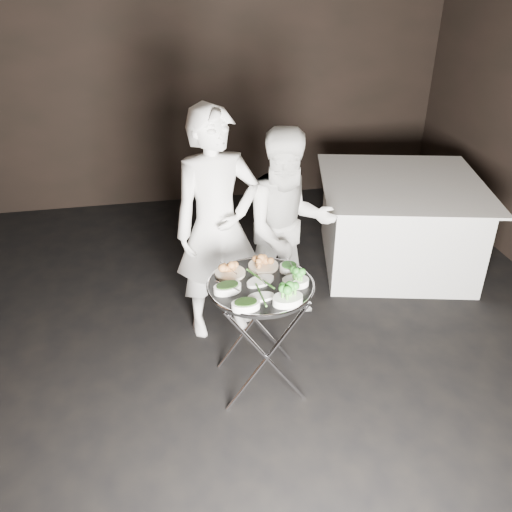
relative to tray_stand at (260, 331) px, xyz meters
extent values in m
cube|color=black|center=(-0.23, -0.16, -0.48)|extent=(6.00, 7.00, 0.05)
cube|color=black|center=(-0.23, 3.36, 1.04)|extent=(6.00, 0.05, 3.00)
cylinder|color=silver|center=(0.00, -0.21, -0.06)|extent=(0.55, 0.03, 0.81)
cylinder|color=silver|center=(0.00, -0.21, -0.06)|extent=(0.55, 0.03, 0.81)
cylinder|color=silver|center=(0.00, 0.21, -0.06)|extent=(0.55, 0.03, 0.81)
cylinder|color=silver|center=(0.00, 0.21, -0.06)|extent=(0.55, 0.03, 0.81)
cylinder|color=silver|center=(-0.23, 0.00, 0.32)|extent=(0.02, 0.47, 0.02)
cylinder|color=silver|center=(0.23, 0.00, 0.32)|extent=(0.02, 0.47, 0.02)
cylinder|color=black|center=(0.00, 0.00, 0.36)|extent=(0.67, 0.67, 0.03)
torus|color=silver|center=(0.00, 0.00, 0.37)|extent=(0.69, 0.69, 0.01)
cylinder|color=beige|center=(-0.17, 0.16, 0.38)|extent=(0.20, 0.20, 0.02)
cylinder|color=beige|center=(0.06, 0.21, 0.38)|extent=(0.20, 0.20, 0.02)
cylinder|color=white|center=(0.22, 0.12, 0.39)|extent=(0.12, 0.12, 0.05)
cylinder|color=silver|center=(-0.18, 0.16, 0.42)|extent=(0.09, 0.17, 0.01)
cylinder|color=silver|center=(0.05, 0.21, 0.42)|extent=(0.10, 0.16, 0.01)
cylinder|color=silver|center=(0.23, 0.13, 0.42)|extent=(0.02, 0.19, 0.01)
cylinder|color=silver|center=(-0.22, -0.05, 0.42)|extent=(0.13, 0.14, 0.01)
cylinder|color=silver|center=(0.22, -0.05, 0.42)|extent=(0.14, 0.13, 0.01)
cylinder|color=silver|center=(0.00, 0.01, 0.42)|extent=(0.04, 0.19, 0.01)
imported|color=silver|center=(-0.18, 0.72, 0.44)|extent=(0.73, 0.55, 1.80)
imported|color=silver|center=(0.38, 0.78, 0.34)|extent=(0.83, 0.67, 1.59)
cube|color=white|center=(1.61, 1.43, -0.05)|extent=(1.30, 1.30, 0.81)
cube|color=white|center=(1.61, 1.43, 0.37)|extent=(1.46, 1.46, 0.02)
camera|label=1|loc=(-0.58, -2.84, 2.23)|focal=38.00mm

